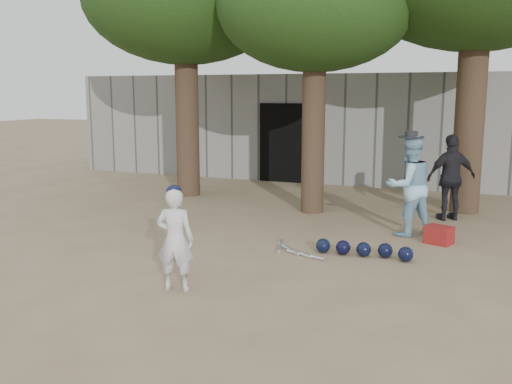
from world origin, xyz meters
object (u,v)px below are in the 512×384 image
at_px(spectator_blue, 409,186).
at_px(boy_player, 175,239).
at_px(red_bag, 439,235).
at_px(spectator_dark, 451,178).

bearing_deg(spectator_blue, boy_player, 20.61).
bearing_deg(red_bag, spectator_blue, 144.55).
xyz_separation_m(boy_player, spectator_dark, (3.01, 5.59, 0.19)).
height_order(boy_player, red_bag, boy_player).
height_order(spectator_blue, spectator_dark, spectator_blue).
height_order(boy_player, spectator_blue, spectator_blue).
bearing_deg(spectator_dark, red_bag, 57.21).
xyz_separation_m(spectator_dark, red_bag, (-0.05, -1.97, -0.70)).
relative_size(spectator_blue, spectator_dark, 1.04).
distance_m(boy_player, spectator_dark, 6.35).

